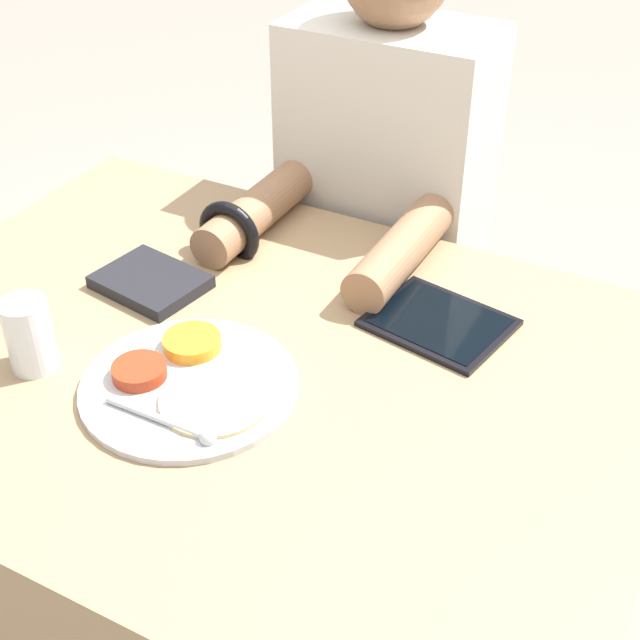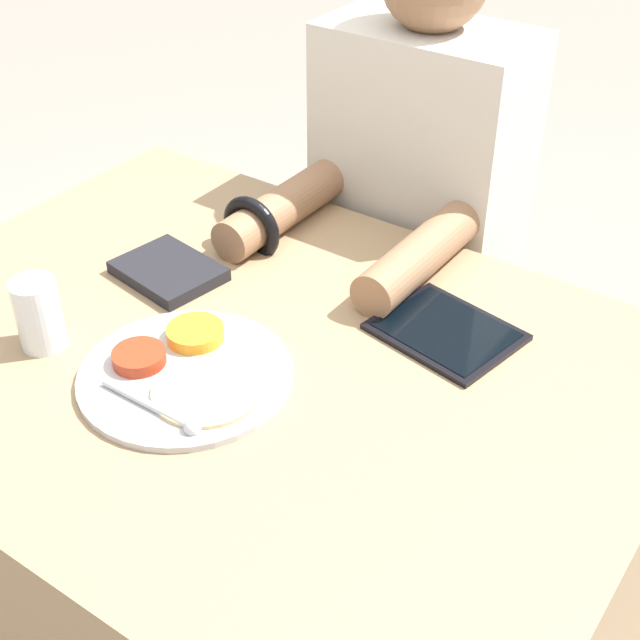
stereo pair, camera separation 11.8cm
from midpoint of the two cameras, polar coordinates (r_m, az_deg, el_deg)
dining_table at (r=1.48m, az=-1.81°, el=-13.44°), size 1.12×0.84×0.74m
thali_tray at (r=1.18m, az=-5.85°, el=-3.44°), size 0.29×0.29×0.03m
red_notebook at (r=1.38m, az=-7.28°, el=2.99°), size 0.17×0.14×0.02m
tablet_device at (r=1.27m, az=10.70°, el=-0.83°), size 0.21×0.18×0.01m
person_diner at (r=1.71m, az=7.82°, el=2.78°), size 0.36×0.49×1.21m
drinking_glass at (r=1.25m, az=-15.03°, el=0.28°), size 0.06×0.06×0.10m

